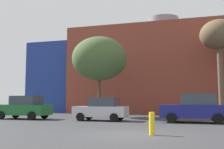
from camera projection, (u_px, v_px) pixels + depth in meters
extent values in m
plane|color=#38383A|center=(131.00, 135.00, 11.49)|extent=(200.00, 200.00, 0.00)
cube|color=brown|center=(164.00, 72.00, 35.25)|extent=(22.32, 11.95, 10.39)
cube|color=navy|center=(65.00, 80.00, 39.11)|extent=(6.07, 10.75, 9.03)
cylinder|color=slate|center=(163.00, 26.00, 35.86)|extent=(4.00, 4.00, 2.00)
cube|color=#1E662D|center=(23.00, 110.00, 21.64)|extent=(4.27, 1.83, 0.81)
cube|color=#333D47|center=(26.00, 100.00, 21.64)|extent=(2.13, 1.62, 0.71)
cylinder|color=black|center=(1.00, 115.00, 21.08)|extent=(0.65, 0.22, 0.65)
cylinder|color=black|center=(16.00, 114.00, 22.87)|extent=(0.65, 0.22, 0.65)
cylinder|color=black|center=(32.00, 116.00, 20.32)|extent=(0.65, 0.22, 0.65)
cylinder|color=black|center=(45.00, 115.00, 22.11)|extent=(0.65, 0.22, 0.65)
cube|color=silver|center=(101.00, 111.00, 19.82)|extent=(3.91, 1.67, 0.74)
cube|color=#333D47|center=(104.00, 102.00, 19.82)|extent=(1.95, 1.49, 0.65)
cylinder|color=black|center=(80.00, 117.00, 19.31)|extent=(0.60, 0.20, 0.60)
cylinder|color=black|center=(89.00, 116.00, 20.95)|extent=(0.60, 0.20, 0.60)
cylinder|color=black|center=(114.00, 118.00, 18.61)|extent=(0.60, 0.20, 0.60)
cylinder|color=black|center=(120.00, 116.00, 20.25)|extent=(0.60, 0.20, 0.60)
cube|color=navy|center=(194.00, 111.00, 18.01)|extent=(4.41, 1.89, 0.84)
cube|color=#333D47|center=(198.00, 99.00, 18.01)|extent=(2.20, 1.68, 0.73)
cylinder|color=black|center=(172.00, 118.00, 17.44)|extent=(0.67, 0.23, 0.67)
cylinder|color=black|center=(173.00, 116.00, 19.28)|extent=(0.67, 0.23, 0.67)
cylinder|color=black|center=(218.00, 119.00, 16.65)|extent=(0.67, 0.23, 0.67)
cylinder|color=black|center=(216.00, 117.00, 18.50)|extent=(0.67, 0.23, 0.67)
cylinder|color=brown|center=(221.00, 80.00, 24.87)|extent=(0.45, 0.45, 6.70)
ellipsoid|color=brown|center=(219.00, 34.00, 25.29)|extent=(3.49, 3.49, 2.79)
cylinder|color=brown|center=(99.00, 95.00, 25.21)|extent=(0.29, 0.29, 4.00)
ellipsoid|color=#476033|center=(99.00, 59.00, 25.54)|extent=(5.20, 5.20, 4.16)
cylinder|color=yellow|center=(152.00, 123.00, 11.46)|extent=(0.24, 0.24, 0.96)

